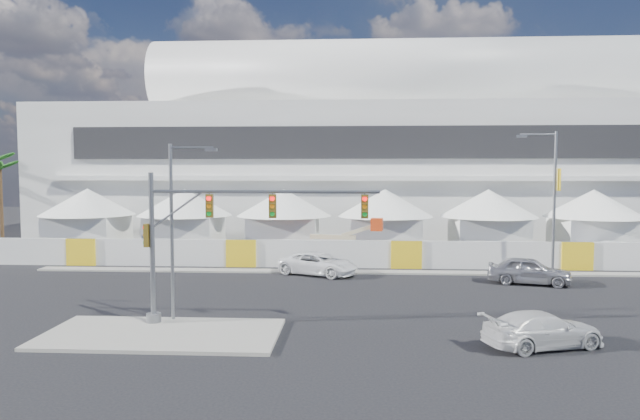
# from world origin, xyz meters

# --- Properties ---
(ground) EXTENTS (160.00, 160.00, 0.00)m
(ground) POSITION_xyz_m (0.00, 0.00, 0.00)
(ground) COLOR black
(ground) RESTS_ON ground
(median_island) EXTENTS (10.00, 5.00, 0.15)m
(median_island) POSITION_xyz_m (-6.00, -3.00, 0.07)
(median_island) COLOR gray
(median_island) RESTS_ON ground
(far_curb) EXTENTS (80.00, 1.20, 0.12)m
(far_curb) POSITION_xyz_m (20.00, 12.50, 0.06)
(far_curb) COLOR gray
(far_curb) RESTS_ON ground
(stadium) EXTENTS (80.00, 24.80, 21.98)m
(stadium) POSITION_xyz_m (8.71, 41.50, 9.45)
(stadium) COLOR silver
(stadium) RESTS_ON ground
(tent_row) EXTENTS (53.40, 8.40, 5.40)m
(tent_row) POSITION_xyz_m (0.50, 24.00, 3.15)
(tent_row) COLOR white
(tent_row) RESTS_ON ground
(hoarding_fence) EXTENTS (70.00, 0.25, 2.00)m
(hoarding_fence) POSITION_xyz_m (6.00, 14.50, 1.00)
(hoarding_fence) COLOR silver
(hoarding_fence) RESTS_ON ground
(palm_cluster) EXTENTS (10.60, 10.60, 8.55)m
(palm_cluster) POSITION_xyz_m (-33.46, 29.50, 6.88)
(palm_cluster) COLOR #47331E
(palm_cluster) RESTS_ON ground
(sedan_silver) EXTENTS (3.16, 5.31, 1.69)m
(sedan_silver) POSITION_xyz_m (13.09, 9.21, 0.85)
(sedan_silver) COLOR #AAA9AE
(sedan_silver) RESTS_ON ground
(pickup_curb) EXTENTS (4.50, 5.98, 1.51)m
(pickup_curb) POSITION_xyz_m (-0.17, 11.61, 0.75)
(pickup_curb) COLOR white
(pickup_curb) RESTS_ON ground
(pickup_near) EXTENTS (3.41, 5.28, 1.42)m
(pickup_near) POSITION_xyz_m (9.73, -3.68, 0.71)
(pickup_near) COLOR silver
(pickup_near) RESTS_ON ground
(lot_car_a) EXTENTS (3.88, 4.56, 1.48)m
(lot_car_a) POSITION_xyz_m (22.79, 18.89, 0.74)
(lot_car_a) COLOR white
(lot_car_a) RESTS_ON ground
(lot_car_c) EXTENTS (2.00, 4.46, 1.27)m
(lot_car_c) POSITION_xyz_m (-8.12, 18.35, 0.63)
(lot_car_c) COLOR #B7B6BB
(lot_car_c) RESTS_ON ground
(traffic_mast) EXTENTS (10.59, 0.66, 6.82)m
(traffic_mast) POSITION_xyz_m (-4.57, -1.40, 4.04)
(traffic_mast) COLOR gray
(traffic_mast) RESTS_ON median_island
(streetlight_median) EXTENTS (2.25, 0.23, 8.13)m
(streetlight_median) POSITION_xyz_m (-6.00, -0.80, 4.82)
(streetlight_median) COLOR gray
(streetlight_median) RESTS_ON median_island
(streetlight_curb) EXTENTS (2.86, 0.64, 9.66)m
(streetlight_curb) POSITION_xyz_m (15.44, 12.50, 5.60)
(streetlight_curb) COLOR gray
(streetlight_curb) RESTS_ON ground
(boom_lift) EXTENTS (6.87, 2.09, 3.42)m
(boom_lift) POSITION_xyz_m (0.13, 17.59, 0.92)
(boom_lift) COLOR red
(boom_lift) RESTS_ON ground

